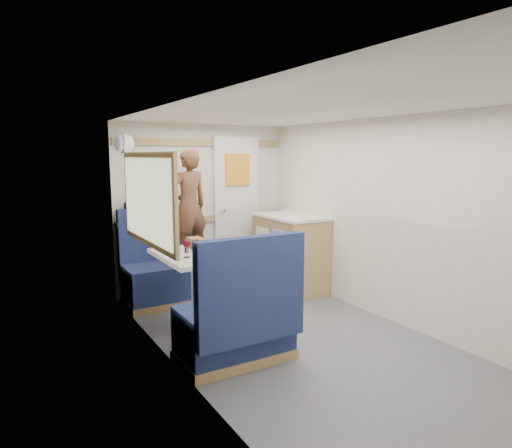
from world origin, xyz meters
TOP-DOWN VIEW (x-y plane):
  - floor at (0.00, 0.00)m, footprint 4.50×4.50m
  - ceiling at (0.00, 0.00)m, footprint 4.50×4.50m
  - wall_back at (0.00, 2.25)m, footprint 2.20×0.02m
  - wall_left at (-1.10, 0.00)m, footprint 0.02×4.50m
  - wall_right at (1.10, 0.00)m, footprint 0.02×4.50m
  - oak_trim_low at (0.00, 2.23)m, footprint 2.15×0.02m
  - oak_trim_high at (0.00, 2.23)m, footprint 2.15×0.02m
  - side_window at (-1.08, 1.00)m, footprint 0.04×1.30m
  - rear_door at (0.45, 2.22)m, footprint 0.62×0.12m
  - dinette_table at (-0.65, 1.00)m, footprint 0.62×0.92m
  - bench_far at (-0.65, 1.86)m, footprint 0.90×0.59m
  - bench_near at (-0.65, 0.14)m, footprint 0.90×0.59m
  - ledge at (-0.65, 2.12)m, footprint 0.90×0.14m
  - dome_light at (-1.04, 1.85)m, footprint 0.20×0.20m
  - galley_counter at (0.82, 1.55)m, footprint 0.57×0.92m
  - person at (-0.37, 1.80)m, footprint 0.51×0.38m
  - duffel_bag at (-0.75, 2.12)m, footprint 0.48×0.32m
  - tray at (-0.52, 0.66)m, footprint 0.28×0.34m
  - orange_fruit at (-0.51, 0.74)m, footprint 0.07×0.07m
  - cheese_block at (-0.62, 0.88)m, footprint 0.11×0.09m
  - wine_glass at (-0.77, 0.87)m, footprint 0.08×0.08m
  - tumbler_left at (-0.74, 0.66)m, footprint 0.06×0.06m
  - tumbler_mid at (-0.77, 1.28)m, footprint 0.07×0.07m
  - tumbler_right at (-0.60, 1.07)m, footprint 0.07×0.07m
  - beer_glass at (-0.43, 1.09)m, footprint 0.06×0.06m
  - pepper_grinder at (-0.69, 1.08)m, footprint 0.04×0.04m
  - bread_loaf at (-0.53, 1.23)m, footprint 0.13×0.24m

SIDE VIEW (x-z plane):
  - floor at x=0.00m, z-range 0.00..0.00m
  - bench_far at x=-0.65m, z-range -0.22..0.83m
  - bench_near at x=-0.65m, z-range -0.22..0.83m
  - galley_counter at x=0.82m, z-range 0.01..0.93m
  - dinette_table at x=-0.65m, z-range 0.21..0.93m
  - tray at x=-0.52m, z-range 0.72..0.74m
  - cheese_block at x=-0.62m, z-range 0.74..0.77m
  - beer_glass at x=-0.43m, z-range 0.72..0.81m
  - pepper_grinder at x=-0.69m, z-range 0.72..0.82m
  - bread_loaf at x=-0.53m, z-range 0.72..0.82m
  - tumbler_left at x=-0.74m, z-range 0.72..0.82m
  - orange_fruit at x=-0.51m, z-range 0.74..0.81m
  - tumbler_mid at x=-0.77m, z-range 0.72..0.83m
  - tumbler_right at x=-0.60m, z-range 0.72..0.83m
  - wine_glass at x=-0.77m, z-range 0.76..0.93m
  - oak_trim_low at x=0.00m, z-range 0.81..0.89m
  - ledge at x=-0.65m, z-range 0.86..0.90m
  - rear_door at x=0.45m, z-range 0.04..1.90m
  - wall_back at x=0.00m, z-range 0.00..2.00m
  - wall_left at x=-1.10m, z-range 0.00..2.00m
  - wall_right at x=1.10m, z-range 0.00..2.00m
  - duffel_bag at x=-0.75m, z-range 0.90..1.11m
  - person at x=-0.37m, z-range 0.45..1.71m
  - side_window at x=-1.08m, z-range 0.89..1.61m
  - dome_light at x=-1.04m, z-range 1.65..1.85m
  - oak_trim_high at x=0.00m, z-range 1.74..1.82m
  - ceiling at x=0.00m, z-range 2.00..2.00m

